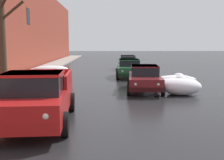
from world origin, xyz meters
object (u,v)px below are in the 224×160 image
sedan_green_parked_kerbside_mid (129,68)px  sedan_grey_parked_far_down_block (128,62)px  sedan_maroon_parked_kerbside_close (145,78)px  bare_tree_second_along_sidewalk (1,32)px  pickup_truck_red_approaching_near_lane (37,97)px

sedan_green_parked_kerbside_mid → sedan_grey_parked_far_down_block: (0.47, 7.07, -0.00)m
sedan_green_parked_kerbside_mid → sedan_maroon_parked_kerbside_close: bearing=-87.2°
bare_tree_second_along_sidewalk → pickup_truck_red_approaching_near_lane: size_ratio=1.12×
sedan_green_parked_kerbside_mid → pickup_truck_red_approaching_near_lane: bearing=-107.7°
pickup_truck_red_approaching_near_lane → sedan_grey_parked_far_down_block: (4.57, 19.86, -0.13)m
sedan_maroon_parked_kerbside_close → pickup_truck_red_approaching_near_lane: bearing=-124.9°
sedan_green_parked_kerbside_mid → bare_tree_second_along_sidewalk: bearing=-129.2°
sedan_maroon_parked_kerbside_close → sedan_green_parked_kerbside_mid: (-0.32, 6.47, 0.00)m
bare_tree_second_along_sidewalk → sedan_maroon_parked_kerbside_close: bare_tree_second_along_sidewalk is taller
pickup_truck_red_approaching_near_lane → sedan_maroon_parked_kerbside_close: 7.71m
bare_tree_second_along_sidewalk → sedan_grey_parked_far_down_block: bare_tree_second_along_sidewalk is taller
sedan_grey_parked_far_down_block → pickup_truck_red_approaching_near_lane: bearing=-102.9°
pickup_truck_red_approaching_near_lane → sedan_grey_parked_far_down_block: pickup_truck_red_approaching_near_lane is taller
bare_tree_second_along_sidewalk → pickup_truck_red_approaching_near_lane: 5.71m
sedan_maroon_parked_kerbside_close → sedan_grey_parked_far_down_block: bearing=89.3°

